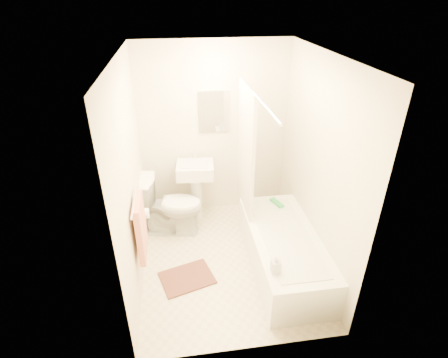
{
  "coord_description": "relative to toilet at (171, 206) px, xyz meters",
  "views": [
    {
      "loc": [
        -0.5,
        -3.22,
        2.94
      ],
      "look_at": [
        0.0,
        0.25,
        1.0
      ],
      "focal_mm": 28.0,
      "sensor_mm": 36.0,
      "label": 1
    }
  ],
  "objects": [
    {
      "name": "floor",
      "position": [
        0.64,
        -0.7,
        -0.4
      ],
      "size": [
        2.4,
        2.4,
        0.0
      ],
      "primitive_type": "plane",
      "color": "beige",
      "rests_on": "ground"
    },
    {
      "name": "ceiling",
      "position": [
        0.64,
        -0.7,
        2.0
      ],
      "size": [
        2.4,
        2.4,
        0.0
      ],
      "primitive_type": "plane",
      "color": "white",
      "rests_on": "ground"
    },
    {
      "name": "wall_back",
      "position": [
        0.64,
        0.5,
        0.8
      ],
      "size": [
        2.0,
        0.02,
        2.4
      ],
      "primitive_type": "cube",
      "color": "beige",
      "rests_on": "ground"
    },
    {
      "name": "wall_left",
      "position": [
        -0.36,
        -0.7,
        0.8
      ],
      "size": [
        0.02,
        2.4,
        2.4
      ],
      "primitive_type": "cube",
      "color": "beige",
      "rests_on": "ground"
    },
    {
      "name": "wall_right",
      "position": [
        1.64,
        -0.7,
        0.8
      ],
      "size": [
        0.02,
        2.4,
        2.4
      ],
      "primitive_type": "cube",
      "color": "beige",
      "rests_on": "ground"
    },
    {
      "name": "mirror",
      "position": [
        0.64,
        0.48,
        1.1
      ],
      "size": [
        0.4,
        0.03,
        0.55
      ],
      "primitive_type": "cube",
      "color": "white",
      "rests_on": "wall_back"
    },
    {
      "name": "curtain_rod",
      "position": [
        0.94,
        -0.6,
        1.6
      ],
      "size": [
        0.03,
        1.7,
        0.03
      ],
      "primitive_type": "cylinder",
      "rotation": [
        1.57,
        0.0,
        0.0
      ],
      "color": "silver",
      "rests_on": "wall_back"
    },
    {
      "name": "shower_curtain",
      "position": [
        0.94,
        -0.2,
        0.82
      ],
      "size": [
        0.04,
        0.8,
        1.55
      ],
      "primitive_type": "cube",
      "color": "silver",
      "rests_on": "curtain_rod"
    },
    {
      "name": "towel_bar",
      "position": [
        -0.32,
        -0.95,
        0.7
      ],
      "size": [
        0.02,
        0.6,
        0.02
      ],
      "primitive_type": "cylinder",
      "rotation": [
        1.57,
        0.0,
        0.0
      ],
      "color": "silver",
      "rests_on": "wall_left"
    },
    {
      "name": "towel",
      "position": [
        -0.29,
        -0.95,
        0.38
      ],
      "size": [
        0.06,
        0.45,
        0.66
      ],
      "primitive_type": "cube",
      "color": "#CC7266",
      "rests_on": "towel_bar"
    },
    {
      "name": "toilet_paper",
      "position": [
        -0.29,
        -0.58,
        0.3
      ],
      "size": [
        0.11,
        0.12,
        0.12
      ],
      "primitive_type": "cylinder",
      "rotation": [
        0.0,
        1.57,
        0.0
      ],
      "color": "white",
      "rests_on": "wall_left"
    },
    {
      "name": "toilet",
      "position": [
        0.0,
        0.0,
        0.0
      ],
      "size": [
        0.89,
        0.59,
        0.81
      ],
      "primitive_type": "imported",
      "rotation": [
        0.0,
        0.0,
        1.41
      ],
      "color": "silver",
      "rests_on": "floor"
    },
    {
      "name": "sink",
      "position": [
        0.35,
        0.25,
        0.07
      ],
      "size": [
        0.52,
        0.43,
        0.95
      ],
      "primitive_type": null,
      "rotation": [
        0.0,
        0.0,
        -0.08
      ],
      "color": "silver",
      "rests_on": "floor"
    },
    {
      "name": "bathtub",
      "position": [
        1.27,
        -0.9,
        -0.17
      ],
      "size": [
        0.73,
        1.68,
        0.47
      ],
      "primitive_type": null,
      "color": "white",
      "rests_on": "floor"
    },
    {
      "name": "bath_mat",
      "position": [
        0.14,
        -0.93,
        -0.39
      ],
      "size": [
        0.67,
        0.58,
        0.02
      ],
      "primitive_type": "cube",
      "rotation": [
        0.0,
        0.0,
        0.29
      ],
      "color": "#50231C",
      "rests_on": "floor"
    },
    {
      "name": "soap_bottle",
      "position": [
        1.01,
        -1.44,
        0.17
      ],
      "size": [
        0.09,
        0.09,
        0.2
      ],
      "primitive_type": "imported",
      "rotation": [
        0.0,
        0.0,
        0.01
      ],
      "color": "white",
      "rests_on": "bathtub"
    },
    {
      "name": "scrub_brush",
      "position": [
        1.35,
        -0.27,
        0.09
      ],
      "size": [
        0.14,
        0.23,
        0.04
      ],
      "primitive_type": "cube",
      "rotation": [
        0.0,
        0.0,
        0.36
      ],
      "color": "green",
      "rests_on": "bathtub"
    }
  ]
}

